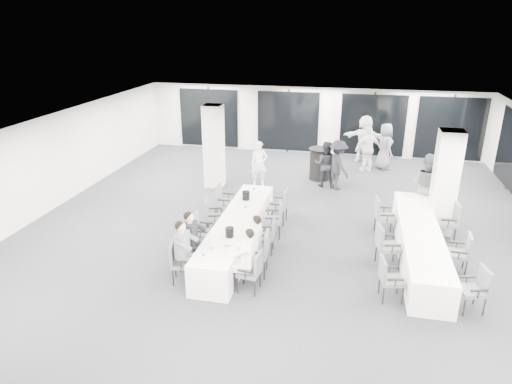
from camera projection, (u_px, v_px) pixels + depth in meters
room at (318, 173)px, 12.70m from camera, size 14.04×16.04×2.84m
column_left at (214, 146)px, 15.34m from camera, size 0.60×0.60×2.80m
column_right at (445, 183)px, 11.93m from camera, size 0.60×0.60×2.80m
banquet_table_main at (237, 232)px, 11.49m from camera, size 0.90×5.00×0.75m
banquet_table_side at (419, 243)px, 10.93m from camera, size 0.90×5.00×0.75m
cocktail_table at (320, 164)px, 16.28m from camera, size 0.82×0.82×1.14m
chair_main_left_near at (179, 260)px, 9.89m from camera, size 0.56×0.59×0.92m
chair_main_left_second at (187, 248)px, 10.38m from camera, size 0.49×0.54×0.92m
chair_main_left_mid at (200, 230)px, 11.22m from camera, size 0.50×0.56×0.97m
chair_main_left_fourth at (212, 215)px, 12.09m from camera, size 0.59×0.62×0.97m
chair_main_left_far at (223, 199)px, 13.09m from camera, size 0.51×0.57×0.99m
chair_main_right_near at (253, 270)px, 9.52m from camera, size 0.50×0.55×0.91m
chair_main_right_second at (260, 251)px, 10.13m from camera, size 0.57×0.62×1.04m
chair_main_right_mid at (268, 234)px, 11.13m from camera, size 0.47×0.52×0.87m
chair_main_right_fourth at (275, 217)px, 11.93m from camera, size 0.57×0.61×0.97m
chair_main_right_far at (281, 204)px, 12.76m from camera, size 0.53×0.58×0.99m
chair_side_left_near at (388, 276)px, 9.25m from camera, size 0.54×0.57×0.92m
chair_side_left_mid at (385, 243)px, 10.49m from camera, size 0.61×0.64×1.01m
chair_side_left_far at (382, 214)px, 12.05m from camera, size 0.58×0.62×1.03m
chair_side_right_near at (476, 287)px, 8.88m from camera, size 0.57×0.59×0.93m
chair_side_right_mid at (461, 251)px, 10.24m from camera, size 0.51×0.56×0.94m
chair_side_right_far at (449, 219)px, 11.73m from camera, size 0.56×0.62×1.04m
seated_guest_a at (185, 248)px, 9.77m from camera, size 0.50×0.38×1.44m
seated_guest_b at (193, 238)px, 10.24m from camera, size 0.50×0.38×1.44m
seated_guest_c at (245, 256)px, 9.45m from camera, size 0.50×0.38×1.44m
seated_guest_d at (252, 241)px, 10.08m from camera, size 0.50×0.38×1.44m
standing_guest_a at (259, 161)px, 15.47m from camera, size 0.79×0.71×1.79m
standing_guest_b at (326, 161)px, 15.47m from camera, size 0.89×0.58×1.80m
standing_guest_c at (338, 162)px, 15.20m from camera, size 1.24×1.37×1.91m
standing_guest_d at (368, 146)px, 17.00m from camera, size 1.32×1.07×1.96m
standing_guest_e at (385, 143)px, 17.28m from camera, size 0.93×1.12×2.00m
standing_guest_f at (365, 136)px, 18.11m from camera, size 2.06×1.04×2.15m
standing_guest_g at (209, 139)px, 17.71m from camera, size 1.00×0.98×2.13m
standing_guest_h at (427, 181)px, 13.02m from camera, size 1.19×1.16×2.14m
ice_bucket_near at (230, 232)px, 10.39m from camera, size 0.20×0.20×0.22m
ice_bucket_far at (246, 196)px, 12.53m from camera, size 0.21×0.21×0.24m
water_bottle_a at (203, 253)px, 9.47m from camera, size 0.07×0.07×0.21m
water_bottle_b at (246, 206)px, 11.86m from camera, size 0.07×0.07×0.24m
water_bottle_c at (254, 188)px, 13.10m from camera, size 0.07×0.07×0.23m
plate_a at (211, 249)px, 9.86m from camera, size 0.19×0.19×0.03m
plate_b at (227, 246)px, 9.97m from camera, size 0.22×0.22×0.03m
plate_c at (228, 230)px, 10.72m from camera, size 0.19×0.19×0.03m
wine_glass at (227, 250)px, 9.51m from camera, size 0.08×0.08×0.21m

